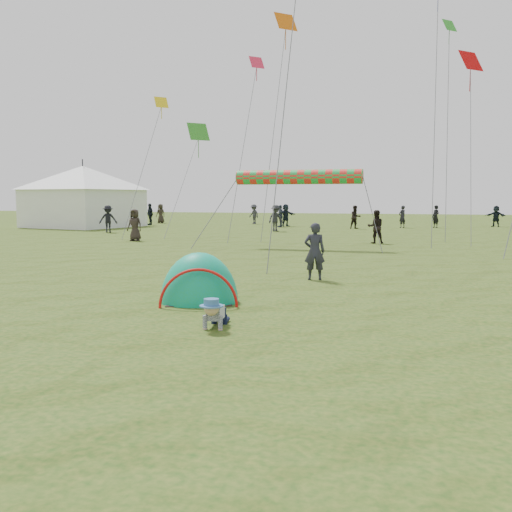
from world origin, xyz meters
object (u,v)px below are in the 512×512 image
(crawling_toddler, at_px, (214,312))
(event_marquee, at_px, (83,194))
(popup_tent, at_px, (199,302))
(standing_adult, at_px, (315,251))

(crawling_toddler, distance_m, event_marquee, 35.90)
(crawling_toddler, bearing_deg, popup_tent, 111.59)
(standing_adult, height_order, event_marquee, event_marquee)
(crawling_toddler, bearing_deg, event_marquee, 120.04)
(event_marquee, bearing_deg, popup_tent, -42.12)
(crawling_toddler, distance_m, standing_adult, 6.22)
(popup_tent, distance_m, standing_adult, 4.42)
(popup_tent, distance_m, event_marquee, 33.46)
(popup_tent, relative_size, standing_adult, 1.38)
(popup_tent, xyz_separation_m, standing_adult, (1.74, 3.98, 0.78))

